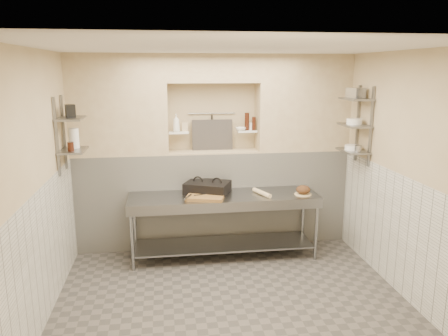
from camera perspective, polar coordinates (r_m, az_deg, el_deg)
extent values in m
cube|color=#524D48|center=(5.27, 0.99, -17.26)|extent=(4.00, 3.90, 0.10)
cube|color=silver|center=(4.57, 1.13, 16.06)|extent=(4.00, 3.90, 0.10)
cube|color=tan|center=(4.84, -23.67, -2.53)|extent=(0.10, 3.90, 2.80)
cube|color=tan|center=(5.42, 22.98, -0.91)|extent=(0.10, 3.90, 2.80)
cube|color=tan|center=(6.65, -1.66, 2.49)|extent=(4.00, 0.10, 2.80)
cube|color=tan|center=(2.87, 7.51, -11.86)|extent=(4.00, 0.10, 2.80)
cube|color=silver|center=(6.57, -1.38, -3.91)|extent=(4.00, 0.40, 1.40)
cube|color=tan|center=(6.41, -1.41, 2.18)|extent=(1.30, 0.40, 0.02)
cube|color=tan|center=(6.30, -13.62, 7.99)|extent=(1.35, 0.40, 1.40)
cube|color=tan|center=(6.60, 10.18, 8.34)|extent=(1.35, 0.40, 1.40)
cube|color=tan|center=(6.30, -1.47, 12.89)|extent=(1.30, 0.40, 0.40)
cube|color=silver|center=(5.05, -22.29, -10.21)|extent=(0.02, 3.90, 1.40)
cube|color=silver|center=(5.59, 21.82, -7.93)|extent=(0.02, 3.90, 1.40)
cube|color=white|center=(6.32, -5.95, 4.64)|extent=(0.28, 0.16, 0.02)
cube|color=white|center=(6.43, 3.02, 4.83)|extent=(0.28, 0.16, 0.02)
cylinder|color=gray|center=(6.50, -1.61, 7.14)|extent=(0.70, 0.02, 0.02)
cylinder|color=black|center=(6.50, -1.58, 5.63)|extent=(0.02, 0.02, 0.30)
cube|color=#383330|center=(6.47, -1.53, 4.35)|extent=(0.60, 0.08, 0.45)
cube|color=slate|center=(5.94, -20.18, 4.37)|extent=(0.03, 0.03, 0.95)
cube|color=slate|center=(5.55, -21.01, 3.77)|extent=(0.03, 0.03, 0.95)
cube|color=slate|center=(5.75, -19.11, 2.18)|extent=(0.30, 0.50, 0.02)
cube|color=slate|center=(5.70, -19.41, 6.13)|extent=(0.30, 0.50, 0.03)
cube|color=slate|center=(6.40, 17.06, 5.60)|extent=(0.03, 0.03, 1.05)
cube|color=slate|center=(6.04, 18.64, 5.10)|extent=(0.03, 0.03, 1.05)
cube|color=slate|center=(6.21, 16.49, 2.17)|extent=(0.30, 0.50, 0.02)
cube|color=slate|center=(6.16, 16.69, 5.37)|extent=(0.30, 0.50, 0.02)
cube|color=slate|center=(6.13, 16.90, 8.61)|extent=(0.30, 0.50, 0.03)
cube|color=gray|center=(6.01, -0.03, -3.73)|extent=(2.60, 0.70, 0.04)
cube|color=gray|center=(6.24, -0.03, -9.90)|extent=(2.45, 0.60, 0.03)
cube|color=gray|center=(5.71, 0.43, -5.24)|extent=(2.60, 0.02, 0.12)
cylinder|color=gray|center=(5.85, -11.90, -9.18)|extent=(0.04, 0.04, 0.86)
cylinder|color=gray|center=(6.39, -11.58, -7.24)|extent=(0.04, 0.04, 0.86)
cylinder|color=gray|center=(6.18, 11.94, -7.96)|extent=(0.04, 0.04, 0.86)
cylinder|color=gray|center=(6.69, 10.26, -6.25)|extent=(0.04, 0.04, 0.86)
cube|color=black|center=(6.09, -2.17, -2.81)|extent=(0.71, 0.63, 0.11)
cube|color=black|center=(6.07, -2.18, -2.09)|extent=(0.71, 0.63, 0.05)
cube|color=brown|center=(5.84, -2.44, -3.82)|extent=(0.56, 0.46, 0.04)
cube|color=gray|center=(5.87, -2.79, -3.47)|extent=(0.25, 0.10, 0.01)
cylinder|color=gray|center=(5.74, -4.77, -3.79)|extent=(0.12, 0.22, 0.02)
imported|color=white|center=(6.20, -0.23, -2.80)|extent=(0.24, 0.24, 0.05)
cylinder|color=beige|center=(6.02, 4.96, -3.25)|extent=(0.20, 0.39, 0.06)
cylinder|color=beige|center=(6.12, 10.28, -3.38)|extent=(0.23, 0.23, 0.01)
ellipsoid|color=#4C2D19|center=(6.10, 10.30, -2.79)|extent=(0.19, 0.19, 0.12)
imported|color=white|center=(6.26, -6.25, 5.86)|extent=(0.12, 0.12, 0.26)
cube|color=tan|center=(6.36, -5.16, 5.41)|extent=(0.09, 0.09, 0.13)
imported|color=white|center=(6.40, 2.20, 5.12)|extent=(0.16, 0.16, 0.05)
cylinder|color=black|center=(6.43, 3.92, 5.81)|extent=(0.05, 0.05, 0.20)
cylinder|color=black|center=(6.43, 3.01, 6.09)|extent=(0.06, 0.06, 0.26)
cylinder|color=white|center=(6.47, 3.55, 5.46)|extent=(0.06, 0.06, 0.11)
cylinder|color=white|center=(5.84, -19.01, 3.70)|extent=(0.12, 0.12, 0.25)
cylinder|color=black|center=(5.62, -19.39, 2.64)|extent=(0.08, 0.08, 0.11)
cube|color=black|center=(5.71, -19.43, 7.05)|extent=(0.14, 0.14, 0.15)
cylinder|color=white|center=(6.22, 16.46, 2.59)|extent=(0.22, 0.22, 0.06)
cylinder|color=gray|center=(6.07, 17.10, 2.44)|extent=(0.09, 0.09, 0.09)
cylinder|color=white|center=(6.17, 16.66, 5.85)|extent=(0.21, 0.21, 0.08)
cube|color=gray|center=(6.15, 16.82, 9.37)|extent=(0.23, 0.25, 0.13)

